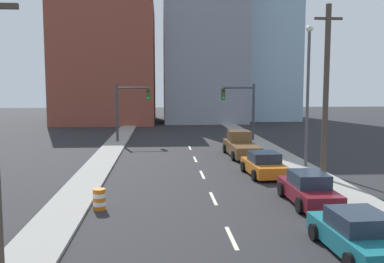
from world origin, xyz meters
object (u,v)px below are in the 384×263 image
object	(u,v)px
traffic_signal_right	(244,105)
sedan_maroon	(308,189)
traffic_signal_left	(127,105)
street_lamp	(308,88)
sedan_teal	(358,235)
utility_pole_right_mid	(326,92)
sedan_orange	(264,165)
pickup_truck_brown	(241,146)
traffic_barrel	(99,199)

from	to	relation	value
traffic_signal_right	sedan_maroon	xyz separation A→B (m)	(-1.27, -22.21, -2.93)
traffic_signal_left	sedan_maroon	xyz separation A→B (m)	(10.16, -22.21, -2.93)
street_lamp	sedan_teal	xyz separation A→B (m)	(-3.18, -14.37, -4.75)
utility_pole_right_mid	sedan_teal	xyz separation A→B (m)	(-2.92, -10.61, -4.51)
utility_pole_right_mid	sedan_teal	distance (m)	11.89
traffic_signal_left	street_lamp	distance (m)	18.99
traffic_signal_right	utility_pole_right_mid	world-z (taller)	utility_pole_right_mid
sedan_orange	pickup_truck_brown	world-z (taller)	pickup_truck_brown
traffic_signal_right	sedan_teal	bearing A→B (deg)	-93.39
street_lamp	pickup_truck_brown	world-z (taller)	street_lamp
sedan_teal	sedan_orange	world-z (taller)	sedan_orange
traffic_barrel	sedan_orange	distance (m)	11.23
street_lamp	sedan_teal	size ratio (longest dim) A/B	2.15
traffic_signal_left	traffic_signal_right	bearing A→B (deg)	0.00
sedan_orange	pickup_truck_brown	xyz separation A→B (m)	(-0.06, 7.37, 0.12)
utility_pole_right_mid	traffic_signal_left	bearing A→B (deg)	125.85
traffic_signal_right	pickup_truck_brown	world-z (taller)	traffic_signal_right
traffic_signal_left	traffic_barrel	size ratio (longest dim) A/B	5.98
traffic_signal_left	sedan_maroon	distance (m)	24.60
sedan_orange	traffic_signal_left	bearing A→B (deg)	117.96
utility_pole_right_mid	street_lamp	distance (m)	3.78
traffic_signal_left	street_lamp	bearing A→B (deg)	-46.82
pickup_truck_brown	utility_pole_right_mid	bearing A→B (deg)	-72.23
street_lamp	sedan_teal	bearing A→B (deg)	-102.46
utility_pole_right_mid	pickup_truck_brown	bearing A→B (deg)	109.21
traffic_signal_left	utility_pole_right_mid	distance (m)	21.71
sedan_teal	sedan_maroon	distance (m)	5.96
street_lamp	sedan_teal	distance (m)	15.46
pickup_truck_brown	sedan_maroon	bearing A→B (deg)	-88.81
sedan_orange	pickup_truck_brown	size ratio (longest dim) A/B	0.74
street_lamp	sedan_maroon	xyz separation A→B (m)	(-2.78, -8.42, -4.70)
traffic_signal_left	sedan_teal	distance (m)	29.95
sedan_teal	sedan_maroon	world-z (taller)	sedan_maroon
sedan_orange	pickup_truck_brown	bearing A→B (deg)	87.26
sedan_maroon	sedan_orange	world-z (taller)	sedan_maroon
traffic_signal_right	sedan_orange	world-z (taller)	traffic_signal_right
sedan_orange	street_lamp	bearing A→B (deg)	28.69
sedan_orange	traffic_signal_right	bearing A→B (deg)	80.20
pickup_truck_brown	sedan_orange	bearing A→B (deg)	-91.02
pickup_truck_brown	traffic_signal_left	bearing A→B (deg)	136.81
sedan_maroon	sedan_orange	size ratio (longest dim) A/B	1.05
sedan_orange	utility_pole_right_mid	bearing A→B (deg)	-31.64
pickup_truck_brown	traffic_barrel	bearing A→B (deg)	-124.38
street_lamp	sedan_maroon	distance (m)	10.04
utility_pole_right_mid	traffic_barrel	xyz separation A→B (m)	(-12.19, -4.91, -4.69)
traffic_barrel	pickup_truck_brown	distance (m)	16.63
utility_pole_right_mid	sedan_maroon	distance (m)	6.93
sedan_orange	sedan_teal	bearing A→B (deg)	-92.34
traffic_barrel	sedan_teal	distance (m)	10.88
traffic_signal_right	utility_pole_right_mid	distance (m)	17.66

